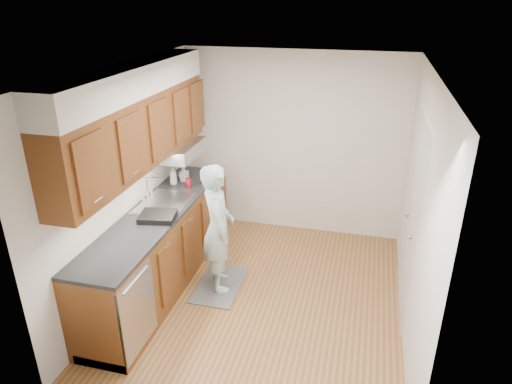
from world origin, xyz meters
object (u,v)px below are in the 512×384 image
at_px(soap_bottle_c, 184,173).
at_px(steel_can, 204,180).
at_px(soap_bottle_a, 173,176).
at_px(soap_bottle_b, 184,174).
at_px(soda_can, 189,183).
at_px(dish_rack, 158,216).
at_px(person, 218,220).

bearing_deg(soap_bottle_c, steel_can, -18.08).
relative_size(soap_bottle_a, soap_bottle_b, 1.22).
distance_m(soap_bottle_a, soap_bottle_b, 0.17).
bearing_deg(soap_bottle_b, soda_can, -56.16).
distance_m(soap_bottle_a, steel_can, 0.39).
relative_size(soap_bottle_b, soda_can, 1.56).
xyz_separation_m(steel_can, dish_rack, (-0.15, -1.01, -0.03)).
bearing_deg(dish_rack, soap_bottle_c, 87.45).
height_order(person, soap_bottle_a, person).
distance_m(soap_bottle_a, soap_bottle_c, 0.20).
xyz_separation_m(soap_bottle_a, soda_can, (0.22, -0.06, -0.06)).
xyz_separation_m(soap_bottle_a, soap_bottle_c, (0.06, 0.19, -0.03)).
relative_size(person, dish_rack, 4.60).
relative_size(soap_bottle_a, soda_can, 1.91).
bearing_deg(soda_can, person, -46.05).
bearing_deg(steel_can, soda_can, -136.34).
bearing_deg(soap_bottle_c, soap_bottle_b, -56.26).
distance_m(soap_bottle_c, soda_can, 0.30).
bearing_deg(soap_bottle_b, person, -48.34).
xyz_separation_m(soap_bottle_b, dish_rack, (0.13, -1.06, -0.07)).
bearing_deg(person, dish_rack, 89.99).
xyz_separation_m(soap_bottle_a, soap_bottle_b, (0.09, 0.14, -0.02)).
relative_size(soda_can, dish_rack, 0.34).
relative_size(person, soap_bottle_b, 8.77).
height_order(person, steel_can, person).
bearing_deg(soap_bottle_c, soda_can, -56.18).
bearing_deg(dish_rack, soap_bottle_a, 92.54).
distance_m(soap_bottle_a, soda_can, 0.24).
xyz_separation_m(person, dish_rack, (-0.57, -0.28, 0.11)).
bearing_deg(steel_can, soap_bottle_c, 161.92).
xyz_separation_m(soap_bottle_c, steel_can, (0.32, -0.10, -0.02)).
height_order(soda_can, steel_can, steel_can).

